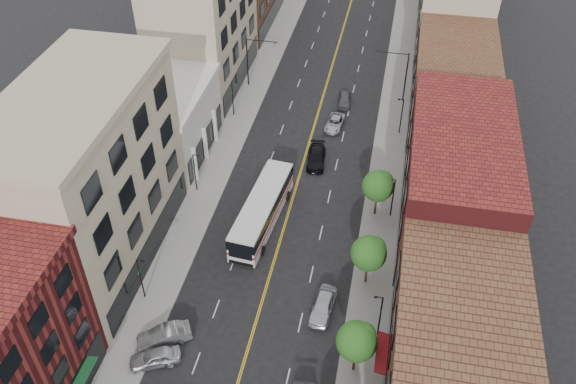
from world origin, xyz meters
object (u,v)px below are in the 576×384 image
Objects in this scene: city_bus at (262,209)px; car_angle_b at (164,336)px; car_lane_a at (316,157)px; car_lane_c at (344,99)px; car_parked_far at (323,306)px; car_lane_b at (335,123)px; car_lane_behind at (269,173)px; car_angle_a at (155,357)px.

city_bus is 17.35m from car_angle_b.
car_lane_c is (1.65, 13.86, -0.04)m from car_lane_a.
car_angle_b reaches higher than car_lane_a.
car_parked_far is at bearing -90.25° from car_lane_c.
car_angle_b is at bearing -112.61° from car_lane_a.
car_angle_b is at bearing -100.00° from car_lane_b.
car_lane_behind is (3.93, 24.34, -0.07)m from car_angle_b.
car_angle_b is 1.10× the size of car_lane_behind.
car_angle_b is at bearing -108.50° from car_lane_c.
city_bus is 3.13× the size of car_angle_a.
city_bus reaches higher than car_parked_far.
car_angle_a is at bearing -107.81° from car_lane_c.
car_lane_b is at bearing -118.21° from car_lane_behind.
car_parked_far is at bearing 96.85° from car_angle_a.
car_lane_a is (-4.30, 22.28, -0.06)m from car_parked_far.
car_angle_a is at bearing -111.39° from car_lane_a.
car_angle_a is 26.89m from car_lane_behind.
city_bus reaches higher than car_angle_a.
car_lane_behind is (-1.06, 7.77, -1.30)m from city_bus.
city_bus is 2.84× the size of car_parked_far.
car_parked_far is at bearing -78.55° from car_lane_b.
car_angle_a is 31.82m from car_lane_a.
car_lane_a reaches higher than car_lane_behind.
car_lane_b is (10.05, 38.50, -0.11)m from car_angle_a.
car_angle_b is at bearing 154.77° from car_angle_a.
car_angle_b reaches higher than car_lane_c.
car_lane_behind is at bearing -146.70° from car_lane_a.
car_parked_far is 1.14× the size of car_lane_c.
car_lane_a is (4.97, 3.95, 0.05)m from car_lane_behind.
car_angle_a is 0.84× the size of car_lane_a.
city_bus is at bearing 133.57° from car_parked_far.
car_lane_behind reaches higher than car_lane_b.
car_lane_c is (6.63, 17.81, 0.01)m from car_lane_behind.
city_bus is 2.98× the size of car_lane_b.
car_angle_a reaches higher than car_lane_c.
car_angle_b is 1.03× the size of car_lane_b.
city_bus is 2.62× the size of car_lane_a.
city_bus is 19.52m from car_angle_a.
car_lane_behind is at bearing -111.73° from car_lane_b.
car_lane_a is at bearing -92.72° from car_lane_b.
city_bus is 3.23× the size of car_lane_c.
car_parked_far reaches higher than car_angle_a.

